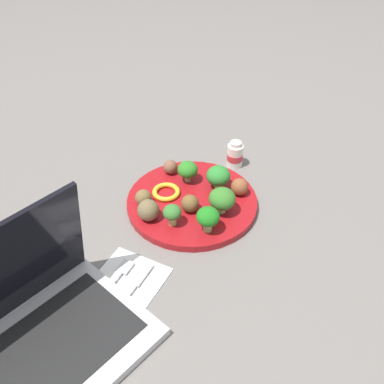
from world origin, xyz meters
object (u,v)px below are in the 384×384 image
Objects in this scene: broccoli_floret_mid_left at (222,199)px; napkin at (120,290)px; plate at (192,202)px; knife at (131,289)px; fork at (114,282)px; pepper_ring_mid_left at (166,192)px; meatball_back_left at (240,187)px; broccoli_floret_far_rim at (172,213)px; meatball_back_right at (148,210)px; meatball_far_rim at (190,203)px; laptop at (29,335)px; meatball_front_left at (170,167)px; yogurt_bottle at (235,155)px; broccoli_floret_mid_right at (208,217)px; broccoli_floret_back_left at (218,176)px; broccoli_floret_front_right at (188,170)px; meatball_mid_right at (143,198)px.

napkin is (-0.26, 0.05, -0.05)m from broccoli_floret_mid_left.
plate is 1.92× the size of knife.
pepper_ring_mid_left is at bearing 13.20° from fork.
meatball_back_left is 0.62× the size of pepper_ring_mid_left.
knife is (-0.17, -0.03, -0.04)m from broccoli_floret_far_rim.
meatball_back_right reaches higher than napkin.
meatball_back_right is (-0.07, 0.06, 0.00)m from meatball_far_rim.
laptop is at bearing 174.81° from meatball_far_rim.
broccoli_floret_mid_left reaches higher than meatball_back_right.
pepper_ring_mid_left is (-0.07, -0.04, -0.01)m from meatball_front_left.
napkin is 0.02m from fork.
yogurt_bottle is 0.60m from laptop.
meatball_front_left is 0.34m from napkin.
broccoli_floret_far_rim reaches higher than pepper_ring_mid_left.
meatball_front_left is (0.08, 0.11, -0.00)m from meatball_far_rim.
broccoli_floret_far_rim is (-0.02, 0.07, -0.01)m from broccoli_floret_mid_right.
broccoli_floret_back_left is (0.07, -0.03, 0.04)m from plate.
laptop is at bearing 169.02° from meatball_back_left.
broccoli_floret_far_rim is at bearing 108.42° from broccoli_floret_mid_right.
broccoli_floret_mid_right is (-0.13, -0.05, 0.00)m from broccoli_floret_back_left.
broccoli_floret_back_left reaches higher than broccoli_floret_front_right.
fork is (-0.26, 0.00, -0.00)m from plate.
meatball_back_left is at bearing -147.36° from yogurt_bottle.
knife is at bearing 172.96° from meatball_back_left.
meatball_back_left is (0.02, -0.12, -0.01)m from broccoli_floret_front_right.
laptop reaches higher than meatball_mid_right.
broccoli_floret_far_rim reaches higher than knife.
pepper_ring_mid_left is 0.25m from fork.
yogurt_bottle is at bearing -20.78° from broccoli_floret_front_right.
meatball_front_left is (0.14, 0.10, -0.01)m from broccoli_floret_far_rim.
meatball_far_rim reaches higher than meatball_mid_right.
broccoli_floret_far_rim is 0.05m from meatball_back_right.
meatball_far_rim is at bearing 5.18° from knife.
plate is at bearing 25.93° from meatball_far_rim.
broccoli_floret_mid_left reaches higher than broccoli_floret_back_left.
broccoli_floret_front_right is at bearing 41.31° from plate.
meatball_back_left is 0.85× the size of meatball_back_right.
broccoli_floret_far_rim reaches higher than meatball_front_left.
meatball_back_right is at bearing 26.36° from knife.
knife is at bearing -148.64° from meatball_mid_right.
pepper_ring_mid_left is at bearing 21.25° from knife.
broccoli_floret_mid_right is at bearing -128.95° from plate.
meatball_front_left is 0.27× the size of fork.
meatball_front_left is at bearing 96.34° from meatball_back_left.
meatball_back_right is (-0.15, -0.05, 0.01)m from meatball_front_left.
broccoli_floret_mid_left reaches higher than napkin.
broccoli_floret_back_left is 0.33m from fork.
broccoli_floret_mid_right is 0.13m from meatball_back_left.
meatball_mid_right is 0.12m from meatball_front_left.
meatball_mid_right is at bearing 131.61° from plate.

